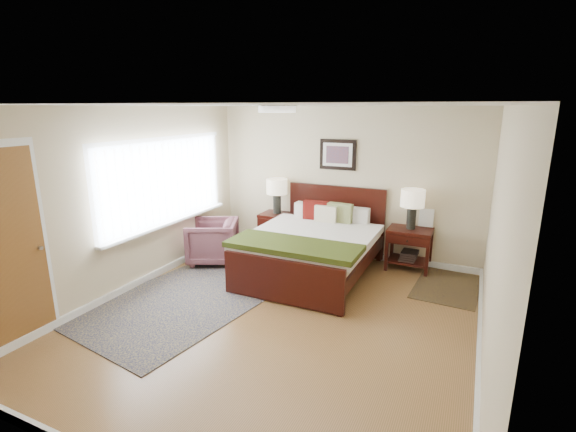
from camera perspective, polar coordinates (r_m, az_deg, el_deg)
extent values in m
plane|color=brown|center=(5.23, -1.31, -13.64)|extent=(5.00, 5.00, 0.00)
cube|color=#C5B28F|center=(7.04, 7.63, 4.49)|extent=(4.50, 0.04, 2.50)
cube|color=#C5B28F|center=(2.88, -24.40, -12.00)|extent=(4.50, 0.04, 2.50)
cube|color=#C5B28F|center=(6.08, -20.82, 2.03)|extent=(0.04, 5.00, 2.50)
cube|color=#C5B28F|center=(4.31, 26.57, -3.51)|extent=(0.04, 5.00, 2.50)
cube|color=white|center=(4.60, -1.50, 14.91)|extent=(4.50, 5.00, 0.02)
cube|color=silver|center=(6.53, -16.47, 4.56)|extent=(0.02, 2.72, 1.32)
cube|color=silver|center=(6.52, -16.37, 4.55)|extent=(0.01, 2.60, 1.20)
cube|color=silver|center=(6.64, -15.75, -0.82)|extent=(0.10, 2.72, 0.04)
cube|color=silver|center=(5.08, -34.59, -3.88)|extent=(0.01, 1.00, 2.18)
cube|color=brown|center=(5.09, -34.47, -4.33)|extent=(0.01, 0.90, 2.10)
cylinder|color=#999999|center=(5.27, -30.75, -3.78)|extent=(0.04, 0.04, 0.04)
cylinder|color=white|center=(4.60, -1.50, 14.42)|extent=(0.40, 0.40, 0.07)
cylinder|color=beige|center=(4.60, -1.50, 14.85)|extent=(0.44, 0.44, 0.01)
cube|color=black|center=(7.18, 6.52, -0.51)|extent=(1.68, 0.06, 1.18)
cube|color=black|center=(5.40, -0.85, -8.94)|extent=(1.68, 0.06, 0.59)
cube|color=black|center=(6.62, -3.12, -4.24)|extent=(0.06, 2.11, 0.19)
cube|color=black|center=(6.08, 10.45, -6.23)|extent=(0.06, 2.11, 0.19)
cube|color=beige|center=(6.26, 3.38, -4.05)|extent=(1.58, 2.09, 0.23)
cube|color=beige|center=(6.12, 3.06, -2.93)|extent=(1.76, 1.86, 0.11)
cube|color=#2C360F|center=(5.57, 0.74, -4.12)|extent=(1.80, 0.70, 0.07)
cube|color=beige|center=(7.04, 3.09, 0.67)|extent=(0.53, 0.18, 0.27)
cube|color=beige|center=(6.81, 8.86, 0.03)|extent=(0.53, 0.18, 0.27)
cube|color=#510C09|center=(6.87, 3.79, 0.67)|extent=(0.41, 0.17, 0.34)
cube|color=olive|center=(6.74, 7.13, 0.31)|extent=(0.41, 0.16, 0.34)
cube|color=beige|center=(6.73, 5.21, 0.17)|extent=(0.36, 0.13, 0.29)
cube|color=black|center=(6.99, 6.82, 8.33)|extent=(0.62, 0.03, 0.50)
cube|color=silver|center=(6.97, 6.77, 8.32)|extent=(0.50, 0.01, 0.38)
cube|color=#A52D23|center=(6.96, 6.75, 8.31)|extent=(0.38, 0.01, 0.28)
cube|color=black|center=(7.38, -1.49, 0.18)|extent=(0.55, 0.50, 0.05)
cube|color=black|center=(7.39, -3.94, -2.46)|extent=(0.05, 0.05, 0.61)
cube|color=black|center=(7.17, -0.48, -2.95)|extent=(0.05, 0.05, 0.61)
cube|color=black|center=(7.76, -2.39, -1.60)|extent=(0.05, 0.05, 0.61)
cube|color=black|center=(7.55, 0.94, -2.04)|extent=(0.05, 0.05, 0.61)
cube|color=black|center=(7.20, -2.31, -1.02)|extent=(0.49, 0.03, 0.14)
cube|color=black|center=(6.72, 16.39, -1.90)|extent=(0.66, 0.50, 0.05)
cube|color=black|center=(6.66, 13.33, -4.80)|extent=(0.05, 0.05, 0.61)
cube|color=black|center=(6.58, 18.49, -5.41)|extent=(0.05, 0.05, 0.61)
cube|color=black|center=(7.06, 14.06, -3.70)|extent=(0.05, 0.05, 0.61)
cube|color=black|center=(6.99, 18.92, -4.27)|extent=(0.05, 0.05, 0.61)
cube|color=black|center=(6.52, 16.01, -3.28)|extent=(0.60, 0.03, 0.14)
cube|color=black|center=(6.87, 16.09, -5.84)|extent=(0.60, 0.44, 0.03)
cube|color=black|center=(6.86, 16.11, -5.61)|extent=(0.24, 0.31, 0.03)
cube|color=black|center=(6.85, 16.13, -5.33)|extent=(0.24, 0.31, 0.03)
cube|color=black|center=(6.84, 16.15, -5.06)|extent=(0.24, 0.31, 0.03)
cube|color=black|center=(6.82, 16.17, -4.78)|extent=(0.24, 0.31, 0.03)
cylinder|color=black|center=(7.33, -1.50, 1.61)|extent=(0.14, 0.14, 0.32)
cylinder|color=black|center=(7.29, -1.51, 2.99)|extent=(0.02, 0.02, 0.06)
cylinder|color=beige|center=(7.27, -1.52, 4.07)|extent=(0.36, 0.36, 0.26)
cylinder|color=black|center=(6.67, 16.51, -0.33)|extent=(0.14, 0.14, 0.32)
cylinder|color=black|center=(6.62, 16.62, 1.17)|extent=(0.02, 0.02, 0.06)
cylinder|color=beige|center=(6.60, 16.71, 2.35)|extent=(0.36, 0.36, 0.26)
imported|color=brown|center=(6.93, -10.28, -3.43)|extent=(1.03, 1.02, 0.71)
cube|color=#0B113B|center=(5.74, -14.72, -11.37)|extent=(2.18, 2.79, 0.01)
cube|color=black|center=(6.43, 20.97, -8.99)|extent=(0.93, 1.32, 0.01)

